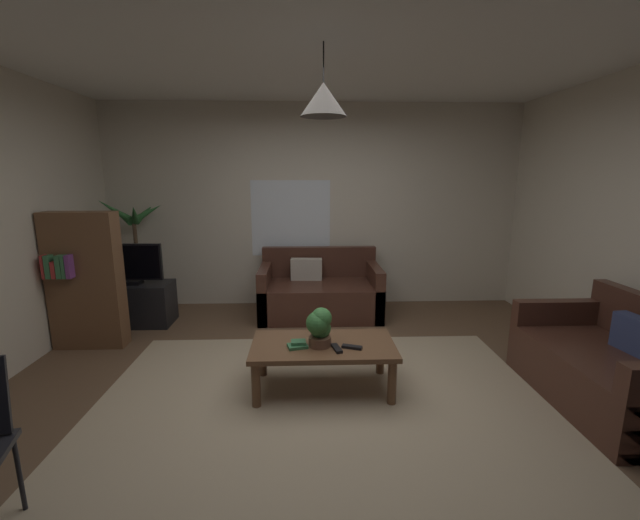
{
  "coord_description": "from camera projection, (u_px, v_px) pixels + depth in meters",
  "views": [
    {
      "loc": [
        -0.12,
        -3.02,
        1.75
      ],
      "look_at": [
        0.0,
        0.3,
        1.05
      ],
      "focal_mm": 22.65,
      "sensor_mm": 36.0,
      "label": 1
    }
  ],
  "objects": [
    {
      "name": "floor",
      "position": [
        321.0,
        393.0,
        3.32
      ],
      "size": [
        5.45,
        4.8,
        0.02
      ],
      "primitive_type": "cube",
      "color": "brown",
      "rests_on": "ground"
    },
    {
      "name": "rug",
      "position": [
        322.0,
        405.0,
        3.12
      ],
      "size": [
        3.54,
        2.64,
        0.01
      ],
      "primitive_type": "cube",
      "color": "tan",
      "rests_on": "ground"
    },
    {
      "name": "wall_back",
      "position": [
        314.0,
        207.0,
        5.42
      ],
      "size": [
        5.57,
        0.06,
        2.67
      ],
      "primitive_type": "cube",
      "color": "beige",
      "rests_on": "ground"
    },
    {
      "name": "ceiling",
      "position": [
        322.0,
        36.0,
        2.76
      ],
      "size": [
        5.45,
        4.8,
        0.02
      ],
      "primitive_type": "cube",
      "color": "white"
    },
    {
      "name": "window_pane",
      "position": [
        291.0,
        218.0,
        5.41
      ],
      "size": [
        1.05,
        0.01,
        1.01
      ],
      "primitive_type": "cube",
      "color": "white"
    },
    {
      "name": "couch_under_window",
      "position": [
        320.0,
        294.0,
        5.13
      ],
      "size": [
        1.5,
        0.85,
        0.82
      ],
      "color": "#47281E",
      "rests_on": "ground"
    },
    {
      "name": "couch_right_side",
      "position": [
        612.0,
        370.0,
        3.1
      ],
      "size": [
        0.85,
        1.38,
        0.82
      ],
      "rotation": [
        0.0,
        0.0,
        -1.57
      ],
      "color": "#47281E",
      "rests_on": "ground"
    },
    {
      "name": "coffee_table",
      "position": [
        323.0,
        350.0,
        3.31
      ],
      "size": [
        1.17,
        0.62,
        0.4
      ],
      "color": "brown",
      "rests_on": "ground"
    },
    {
      "name": "book_on_table_0",
      "position": [
        297.0,
        346.0,
        3.22
      ],
      "size": [
        0.18,
        0.15,
        0.02
      ],
      "primitive_type": "cube",
      "rotation": [
        0.0,
        0.0,
        0.25
      ],
      "color": "#387247",
      "rests_on": "coffee_table"
    },
    {
      "name": "book_on_table_1",
      "position": [
        298.0,
        342.0,
        3.22
      ],
      "size": [
        0.12,
        0.09,
        0.03
      ],
      "primitive_type": "cube",
      "rotation": [
        0.0,
        0.0,
        0.04
      ],
      "color": "#387247",
      "rests_on": "coffee_table"
    },
    {
      "name": "remote_on_table_0",
      "position": [
        352.0,
        347.0,
        3.2
      ],
      "size": [
        0.17,
        0.1,
        0.02
      ],
      "primitive_type": "cube",
      "rotation": [
        0.0,
        0.0,
        1.23
      ],
      "color": "black",
      "rests_on": "coffee_table"
    },
    {
      "name": "remote_on_table_1",
      "position": [
        337.0,
        348.0,
        3.18
      ],
      "size": [
        0.09,
        0.17,
        0.02
      ],
      "primitive_type": "cube",
      "rotation": [
        0.0,
        0.0,
        0.23
      ],
      "color": "black",
      "rests_on": "coffee_table"
    },
    {
      "name": "potted_plant_on_table",
      "position": [
        320.0,
        326.0,
        3.21
      ],
      "size": [
        0.21,
        0.22,
        0.32
      ],
      "color": "brown",
      "rests_on": "coffee_table"
    },
    {
      "name": "tv_stand",
      "position": [
        134.0,
        304.0,
        4.8
      ],
      "size": [
        0.9,
        0.44,
        0.5
      ],
      "primitive_type": "cube",
      "color": "black",
      "rests_on": "ground"
    },
    {
      "name": "tv",
      "position": [
        129.0,
        264.0,
        4.68
      ],
      "size": [
        0.76,
        0.16,
        0.48
      ],
      "color": "black",
      "rests_on": "tv_stand"
    },
    {
      "name": "potted_palm_corner",
      "position": [
        137.0,
        264.0,
        5.2
      ],
      "size": [
        0.82,
        0.69,
        1.52
      ],
      "color": "beige",
      "rests_on": "ground"
    },
    {
      "name": "bookshelf_corner",
      "position": [
        85.0,
        280.0,
        4.08
      ],
      "size": [
        0.7,
        0.31,
        1.4
      ],
      "color": "brown",
      "rests_on": "ground"
    },
    {
      "name": "pendant_lamp",
      "position": [
        323.0,
        99.0,
        2.91
      ],
      "size": [
        0.34,
        0.34,
        0.5
      ],
      "color": "black"
    }
  ]
}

